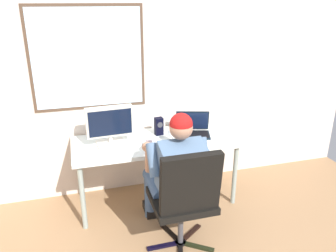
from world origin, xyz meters
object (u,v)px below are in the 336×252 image
laptop (193,128)px  wine_glass (172,133)px  crt_monitor (110,123)px  office_chair (185,195)px  desk (156,145)px  person_seated (175,171)px  desk_speaker (159,126)px  coffee_mug (149,143)px

laptop → wine_glass: (-0.28, -0.19, 0.05)m
crt_monitor → office_chair: bearing=-60.6°
wine_glass → desk: bearing=137.9°
desk → person_seated: bearing=-86.8°
person_seated → crt_monitor: (-0.49, 0.59, 0.29)m
office_chair → person_seated: 0.29m
desk → person_seated: person_seated is taller
desk_speaker → coffee_mug: bearing=-120.6°
person_seated → desk_speaker: 0.73m
person_seated → laptop: (0.39, 0.64, 0.13)m
laptop → desk_speaker: laptop is taller
laptop → wine_glass: bearing=-146.5°
person_seated → coffee_mug: size_ratio=12.83×
crt_monitor → coffee_mug: (0.35, -0.18, -0.18)m
person_seated → wine_glass: 0.50m
person_seated → desk_speaker: bearing=87.2°
office_chair → wine_glass: size_ratio=6.65×
desk → coffee_mug: 0.23m
desk_speaker → coffee_mug: size_ratio=1.97×
office_chair → desk_speaker: (0.03, 0.99, 0.24)m
desk → laptop: (0.42, 0.06, 0.12)m
crt_monitor → coffee_mug: crt_monitor is taller
desk_speaker → coffee_mug: desk_speaker is taller
desk_speaker → crt_monitor: bearing=-167.1°
office_chair → laptop: (0.39, 0.91, 0.21)m
person_seated → laptop: bearing=58.7°
laptop → coffee_mug: (-0.53, -0.23, -0.01)m
person_seated → wine_glass: (0.11, 0.45, 0.17)m
laptop → crt_monitor: bearing=-176.9°
desk → office_chair: (0.03, -0.85, -0.08)m
wine_glass → person_seated: bearing=-103.3°
laptop → desk: bearing=-171.7°
desk → coffee_mug: coffee_mug is taller
person_seated → laptop: person_seated is taller
crt_monitor → desk_speaker: (0.52, 0.12, -0.13)m
office_chair → laptop: bearing=66.9°
crt_monitor → wine_glass: size_ratio=3.05×
crt_monitor → laptop: 0.89m
person_seated → desk_speaker: person_seated is taller
desk → wine_glass: size_ratio=11.21×
laptop → wine_glass: 0.34m
coffee_mug → laptop: bearing=23.0°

